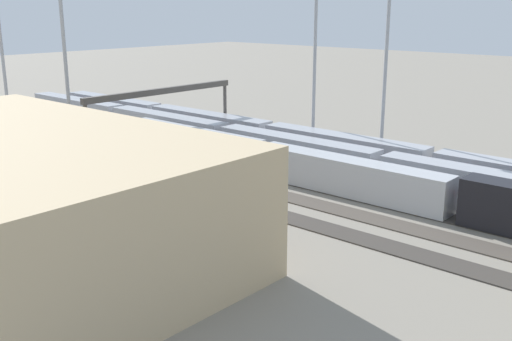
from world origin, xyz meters
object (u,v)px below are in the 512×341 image
train_on_track_0 (342,150)px  light_mast_0 (388,22)px  signal_gantry (163,98)px  light_mast_2 (316,22)px  maintenance_shed (13,193)px  train_on_track_2 (335,173)px  train_on_track_1 (225,138)px  light_mast_1 (63,32)px  light_mast_3 (0,35)px

train_on_track_0 → light_mast_0: 16.39m
signal_gantry → train_on_track_0: bearing=-156.2°
light_mast_2 → maintenance_shed: 45.48m
train_on_track_2 → light_mast_2: size_ratio=2.41×
train_on_track_1 → maintenance_shed: maintenance_shed is taller
light_mast_1 → light_mast_2: size_ratio=0.94×
train_on_track_0 → light_mast_2: size_ratio=4.35×
light_mast_1 → signal_gantry: (-1.96, -13.06, -9.13)m
light_mast_1 → maintenance_shed: (-20.15, 17.78, -11.56)m
light_mast_3 → maintenance_shed: size_ratio=0.62×
light_mast_1 → light_mast_0: bearing=-136.8°
light_mast_3 → maintenance_shed: light_mast_3 is taller
light_mast_1 → light_mast_2: light_mast_2 is taller
light_mast_1 → maintenance_shed: light_mast_1 is taller
light_mast_0 → light_mast_1: light_mast_0 is taller
train_on_track_1 → light_mast_3: 33.39m
light_mast_0 → light_mast_3: (43.80, 26.52, -1.95)m
train_on_track_0 → signal_gantry: 25.35m
light_mast_1 → signal_gantry: light_mast_1 is taller
train_on_track_0 → train_on_track_2: size_ratio=1.80×
signal_gantry → light_mast_1: bearing=81.5°
train_on_track_2 → train_on_track_0: bearing=-60.2°
train_on_track_1 → signal_gantry: (6.88, 5.00, 5.42)m
light_mast_1 → maintenance_shed: bearing=138.6°
light_mast_2 → signal_gantry: light_mast_2 is taller
train_on_track_2 → light_mast_0: 20.62m
train_on_track_0 → maintenance_shed: (4.46, 40.84, 3.00)m
light_mast_2 → train_on_track_0: bearing=157.1°
train_on_track_0 → light_mast_3: 48.40m
light_mast_2 → maintenance_shed: light_mast_2 is taller
light_mast_0 → light_mast_3: light_mast_0 is taller
train_on_track_0 → signal_gantry: size_ratio=4.79×
train_on_track_1 → light_mast_0: light_mast_0 is taller
train_on_track_0 → train_on_track_1: bearing=17.6°
train_on_track_2 → light_mast_1: light_mast_1 is taller
maintenance_shed → light_mast_1: bearing=-41.4°
light_mast_3 → maintenance_shed: 41.33m
train_on_track_1 → light_mast_3: size_ratio=3.95×
maintenance_shed → light_mast_3: bearing=-26.3°
light_mast_0 → maintenance_shed: light_mast_0 is taller
maintenance_shed → signal_gantry: bearing=-59.5°
light_mast_3 → signal_gantry: bearing=-143.3°
train_on_track_0 → light_mast_1: light_mast_1 is taller
light_mast_0 → maintenance_shed: (8.01, 44.23, -12.65)m
train_on_track_0 → train_on_track_2: 11.52m
light_mast_3 → maintenance_shed: (-35.78, 17.71, -10.69)m
light_mast_3 → maintenance_shed: bearing=153.7°
train_on_track_0 → light_mast_3: light_mast_3 is taller
light_mast_0 → light_mast_2: light_mast_0 is taller
train_on_track_0 → signal_gantry: (22.65, 10.00, 5.42)m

